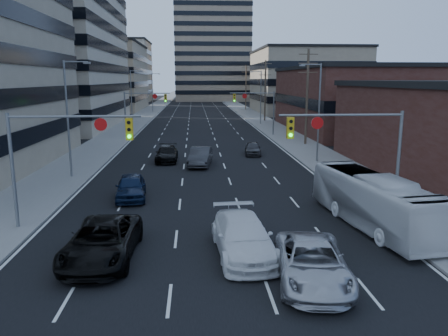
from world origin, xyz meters
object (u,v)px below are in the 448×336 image
sedan_blue (131,187)px  white_van (243,237)px  transit_bus (373,201)px  black_pickup (102,241)px  silver_suv (312,262)px

sedan_blue → white_van: bearing=-62.8°
transit_bus → sedan_blue: size_ratio=2.18×
black_pickup → silver_suv: (8.41, -2.67, -0.05)m
silver_suv → sedan_blue: size_ratio=1.21×
silver_suv → sedan_blue: (-8.56, 12.48, 0.01)m
white_van → transit_bus: 7.92m
white_van → transit_bus: bearing=21.1°
white_van → silver_suv: bearing=-53.4°
transit_bus → silver_suv: bearing=-136.2°
black_pickup → sedan_blue: black_pickup is taller
black_pickup → sedan_blue: 9.81m
white_van → sedan_blue: white_van is taller
black_pickup → transit_bus: bearing=16.0°
white_van → silver_suv: size_ratio=1.04×
silver_suv → transit_bus: (4.83, 6.07, 0.62)m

